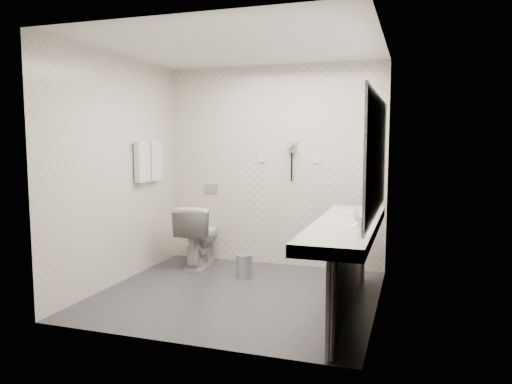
% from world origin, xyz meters
% --- Properties ---
extents(floor, '(2.80, 2.80, 0.00)m').
position_xyz_m(floor, '(0.00, 0.00, 0.00)').
color(floor, '#2D2D32').
rests_on(floor, ground).
extents(ceiling, '(2.80, 2.80, 0.00)m').
position_xyz_m(ceiling, '(0.00, 0.00, 2.50)').
color(ceiling, silver).
rests_on(ceiling, wall_back).
extents(wall_back, '(2.80, 0.00, 2.80)m').
position_xyz_m(wall_back, '(0.00, 1.30, 1.25)').
color(wall_back, beige).
rests_on(wall_back, floor).
extents(wall_front, '(2.80, 0.00, 2.80)m').
position_xyz_m(wall_front, '(0.00, -1.30, 1.25)').
color(wall_front, beige).
rests_on(wall_front, floor).
extents(wall_left, '(0.00, 2.60, 2.60)m').
position_xyz_m(wall_left, '(-1.40, 0.00, 1.25)').
color(wall_left, beige).
rests_on(wall_left, floor).
extents(wall_right, '(0.00, 2.60, 2.60)m').
position_xyz_m(wall_right, '(1.40, 0.00, 1.25)').
color(wall_right, beige).
rests_on(wall_right, floor).
extents(vanity_counter, '(0.55, 2.20, 0.10)m').
position_xyz_m(vanity_counter, '(1.12, -0.20, 0.80)').
color(vanity_counter, silver).
rests_on(vanity_counter, floor).
extents(vanity_panel, '(0.03, 2.15, 0.75)m').
position_xyz_m(vanity_panel, '(1.15, -0.20, 0.38)').
color(vanity_panel, gray).
rests_on(vanity_panel, floor).
extents(vanity_post_near, '(0.06, 0.06, 0.75)m').
position_xyz_m(vanity_post_near, '(1.18, -1.24, 0.38)').
color(vanity_post_near, silver).
rests_on(vanity_post_near, floor).
extents(vanity_post_far, '(0.06, 0.06, 0.75)m').
position_xyz_m(vanity_post_far, '(1.18, 0.84, 0.38)').
color(vanity_post_far, silver).
rests_on(vanity_post_far, floor).
extents(mirror, '(0.02, 2.20, 1.05)m').
position_xyz_m(mirror, '(1.39, -0.20, 1.45)').
color(mirror, '#B2BCC6').
rests_on(mirror, wall_right).
extents(basin_near, '(0.40, 0.31, 0.05)m').
position_xyz_m(basin_near, '(1.12, -0.85, 0.83)').
color(basin_near, silver).
rests_on(basin_near, vanity_counter).
extents(basin_far, '(0.40, 0.31, 0.05)m').
position_xyz_m(basin_far, '(1.12, 0.45, 0.83)').
color(basin_far, silver).
rests_on(basin_far, vanity_counter).
extents(faucet_near, '(0.04, 0.04, 0.15)m').
position_xyz_m(faucet_near, '(1.32, -0.85, 0.92)').
color(faucet_near, silver).
rests_on(faucet_near, vanity_counter).
extents(faucet_far, '(0.04, 0.04, 0.15)m').
position_xyz_m(faucet_far, '(1.32, 0.45, 0.92)').
color(faucet_far, silver).
rests_on(faucet_far, vanity_counter).
extents(soap_bottle_a, '(0.07, 0.07, 0.12)m').
position_xyz_m(soap_bottle_a, '(1.20, -0.10, 0.91)').
color(soap_bottle_a, silver).
rests_on(soap_bottle_a, vanity_counter).
extents(soap_bottle_c, '(0.05, 0.05, 0.11)m').
position_xyz_m(soap_bottle_c, '(1.30, -0.15, 0.90)').
color(soap_bottle_c, silver).
rests_on(soap_bottle_c, vanity_counter).
extents(glass_left, '(0.08, 0.08, 0.11)m').
position_xyz_m(glass_left, '(1.28, -0.01, 0.90)').
color(glass_left, silver).
rests_on(glass_left, vanity_counter).
extents(glass_right, '(0.07, 0.07, 0.10)m').
position_xyz_m(glass_right, '(1.35, 0.19, 0.90)').
color(glass_right, silver).
rests_on(glass_right, vanity_counter).
extents(toilet, '(0.52, 0.81, 0.78)m').
position_xyz_m(toilet, '(-0.86, 0.91, 0.39)').
color(toilet, silver).
rests_on(toilet, floor).
extents(flush_plate, '(0.18, 0.02, 0.12)m').
position_xyz_m(flush_plate, '(-0.85, 1.29, 0.95)').
color(flush_plate, '#B2B5BA').
rests_on(flush_plate, wall_back).
extents(pedal_bin, '(0.21, 0.21, 0.26)m').
position_xyz_m(pedal_bin, '(-0.13, 0.57, 0.13)').
color(pedal_bin, '#B2B5BA').
rests_on(pedal_bin, floor).
extents(bin_lid, '(0.18, 0.18, 0.02)m').
position_xyz_m(bin_lid, '(-0.13, 0.57, 0.26)').
color(bin_lid, '#B2B5BA').
rests_on(bin_lid, pedal_bin).
extents(towel_rail, '(0.02, 0.62, 0.02)m').
position_xyz_m(towel_rail, '(-1.35, 0.55, 1.55)').
color(towel_rail, silver).
rests_on(towel_rail, wall_left).
extents(towel_near, '(0.07, 0.24, 0.48)m').
position_xyz_m(towel_near, '(-1.34, 0.41, 1.33)').
color(towel_near, silver).
rests_on(towel_near, towel_rail).
extents(towel_far, '(0.07, 0.24, 0.48)m').
position_xyz_m(towel_far, '(-1.34, 0.69, 1.33)').
color(towel_far, silver).
rests_on(towel_far, towel_rail).
extents(dryer_cradle, '(0.10, 0.04, 0.14)m').
position_xyz_m(dryer_cradle, '(0.25, 1.27, 1.50)').
color(dryer_cradle, gray).
rests_on(dryer_cradle, wall_back).
extents(dryer_barrel, '(0.08, 0.14, 0.08)m').
position_xyz_m(dryer_barrel, '(0.25, 1.20, 1.53)').
color(dryer_barrel, gray).
rests_on(dryer_barrel, dryer_cradle).
extents(dryer_cord, '(0.02, 0.02, 0.35)m').
position_xyz_m(dryer_cord, '(0.25, 1.26, 1.25)').
color(dryer_cord, black).
rests_on(dryer_cord, dryer_cradle).
extents(switch_plate_a, '(0.09, 0.02, 0.09)m').
position_xyz_m(switch_plate_a, '(-0.15, 1.29, 1.35)').
color(switch_plate_a, silver).
rests_on(switch_plate_a, wall_back).
extents(switch_plate_b, '(0.09, 0.02, 0.09)m').
position_xyz_m(switch_plate_b, '(0.55, 1.29, 1.35)').
color(switch_plate_b, silver).
rests_on(switch_plate_b, wall_back).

